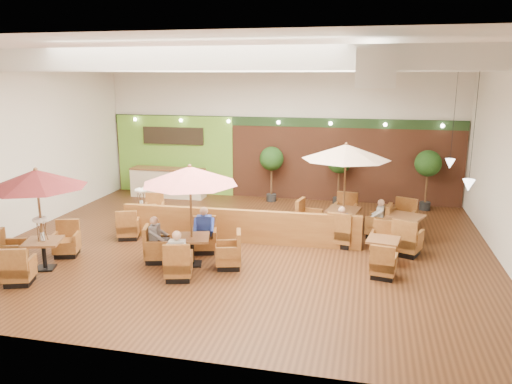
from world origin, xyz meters
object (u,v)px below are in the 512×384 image
(table_0, at_px, (36,197))
(diner_3, at_px, (341,222))
(diner_1, at_px, (204,226))
(booth_divider, at_px, (238,226))
(table_1, at_px, (191,197))
(diner_0, at_px, (178,250))
(table_5, at_px, (405,230))
(table_4, at_px, (382,252))
(topiary_2, at_px, (428,166))
(table_3, at_px, (142,215))
(diner_4, at_px, (379,214))
(topiary_0, at_px, (272,161))
(diner_2, at_px, (157,235))
(topiary_1, at_px, (339,163))
(service_counter, at_px, (168,183))
(table_2, at_px, (345,173))

(table_0, distance_m, diner_3, 8.18)
(table_0, bearing_deg, diner_1, 11.49)
(booth_divider, bearing_deg, table_1, -110.83)
(diner_0, bearing_deg, table_1, 80.02)
(booth_divider, distance_m, table_0, 5.54)
(diner_0, distance_m, diner_1, 1.96)
(booth_divider, xyz_separation_m, table_5, (4.79, 1.03, -0.09))
(table_4, relative_size, diner_1, 2.94)
(booth_divider, xyz_separation_m, topiary_2, (5.75, 5.02, 1.15))
(table_0, height_order, table_3, table_0)
(diner_4, bearing_deg, table_3, 104.85)
(table_0, xyz_separation_m, diner_1, (3.64, 2.09, -1.12))
(table_5, bearing_deg, topiary_2, 98.34)
(topiary_0, relative_size, diner_2, 2.73)
(table_1, distance_m, diner_1, 1.43)
(topiary_1, relative_size, topiary_2, 0.98)
(service_counter, distance_m, topiary_1, 6.88)
(topiary_0, bearing_deg, service_counter, -177.29)
(topiary_2, distance_m, diner_0, 10.34)
(service_counter, xyz_separation_m, diner_0, (3.51, -7.83, 0.17))
(table_3, relative_size, diner_0, 3.35)
(table_5, xyz_separation_m, diner_0, (-5.49, -4.04, 0.35))
(table_5, bearing_deg, topiary_1, 140.75)
(diner_2, bearing_deg, topiary_0, 157.06)
(table_3, bearing_deg, diner_4, -10.47)
(table_3, bearing_deg, table_1, -61.39)
(table_0, relative_size, topiary_0, 1.27)
(table_2, distance_m, table_4, 3.01)
(topiary_2, xyz_separation_m, diner_4, (-1.71, -3.65, -0.91))
(table_3, relative_size, topiary_1, 1.23)
(table_1, height_order, table_5, table_1)
(table_1, relative_size, topiary_0, 1.27)
(table_1, relative_size, diner_2, 3.48)
(table_3, bearing_deg, table_0, -123.34)
(table_2, xyz_separation_m, diner_0, (-3.68, -4.38, -1.19))
(booth_divider, relative_size, diner_3, 9.65)
(service_counter, relative_size, table_4, 1.23)
(table_2, distance_m, diner_1, 4.56)
(diner_3, bearing_deg, diner_1, -159.03)
(topiary_1, bearing_deg, diner_0, -112.28)
(topiary_0, distance_m, diner_3, 5.63)
(table_4, distance_m, diner_1, 4.85)
(table_4, distance_m, diner_4, 2.32)
(booth_divider, height_order, diner_1, diner_1)
(topiary_0, bearing_deg, table_2, -50.79)
(diner_1, distance_m, diner_4, 5.33)
(table_0, bearing_deg, booth_divider, 17.57)
(table_0, bearing_deg, table_1, -1.39)
(booth_divider, bearing_deg, table_3, 170.02)
(topiary_0, bearing_deg, diner_2, -103.43)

